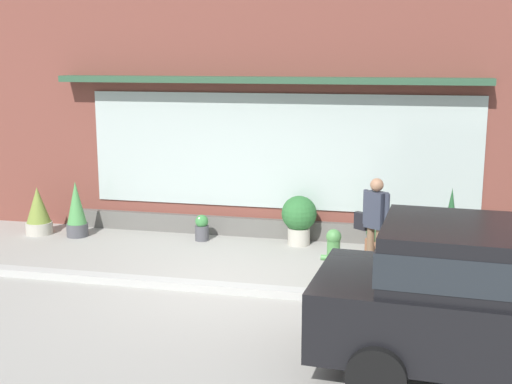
% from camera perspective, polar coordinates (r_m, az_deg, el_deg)
% --- Properties ---
extents(ground_plane, '(60.00, 60.00, 0.00)m').
position_cam_1_polar(ground_plane, '(10.29, -2.69, -8.08)').
color(ground_plane, '#9E9B93').
extents(curb_strip, '(14.00, 0.24, 0.12)m').
position_cam_1_polar(curb_strip, '(10.09, -3.00, -8.12)').
color(curb_strip, '#B2B2AD').
rests_on(curb_strip, ground_plane).
extents(storefront, '(14.00, 0.81, 5.37)m').
position_cam_1_polar(storefront, '(12.82, 1.07, 7.80)').
color(storefront, brown).
rests_on(storefront, ground_plane).
extents(fire_hydrant, '(0.38, 0.34, 0.86)m').
position_cam_1_polar(fire_hydrant, '(10.38, 6.58, -5.44)').
color(fire_hydrant, '#4C8C47').
rests_on(fire_hydrant, ground_plane).
extents(pedestrian_with_handbag, '(0.57, 0.48, 1.57)m').
position_cam_1_polar(pedestrian_with_handbag, '(10.77, 10.04, -2.29)').
color(pedestrian_with_handbag, brown).
rests_on(pedestrian_with_handbag, ground_plane).
extents(parked_car_black, '(4.17, 2.17, 1.70)m').
position_cam_1_polar(parked_car_black, '(7.61, 20.08, -8.36)').
color(parked_car_black, black).
rests_on(parked_car_black, ground_plane).
extents(potted_plant_corner_tall, '(0.42, 0.42, 1.08)m').
position_cam_1_polar(potted_plant_corner_tall, '(13.43, -15.02, -1.50)').
color(potted_plant_corner_tall, '#4C4C51').
rests_on(potted_plant_corner_tall, ground_plane).
extents(potted_plant_near_hydrant, '(0.33, 0.33, 1.26)m').
position_cam_1_polar(potted_plant_near_hydrant, '(11.92, 16.19, -2.77)').
color(potted_plant_near_hydrant, '#33473D').
rests_on(potted_plant_near_hydrant, ground_plane).
extents(potted_plant_trailing_edge, '(0.26, 0.26, 0.50)m').
position_cam_1_polar(potted_plant_trailing_edge, '(12.79, -4.63, -3.04)').
color(potted_plant_trailing_edge, '#4C4C51').
rests_on(potted_plant_trailing_edge, ground_plane).
extents(potted_plant_window_left, '(0.52, 0.52, 0.94)m').
position_cam_1_polar(potted_plant_window_left, '(13.84, -18.03, -1.60)').
color(potted_plant_window_left, '#B7B2A3').
rests_on(potted_plant_window_left, ground_plane).
extents(potted_plant_window_center, '(0.65, 0.65, 0.92)m').
position_cam_1_polar(potted_plant_window_center, '(12.43, 3.68, -2.14)').
color(potted_plant_window_center, '#B7B2A3').
rests_on(potted_plant_window_center, ground_plane).
extents(potted_plant_by_entrance, '(0.46, 0.46, 0.58)m').
position_cam_1_polar(potted_plant_by_entrance, '(12.21, 10.32, -3.76)').
color(potted_plant_by_entrance, '#9E6042').
rests_on(potted_plant_by_entrance, ground_plane).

